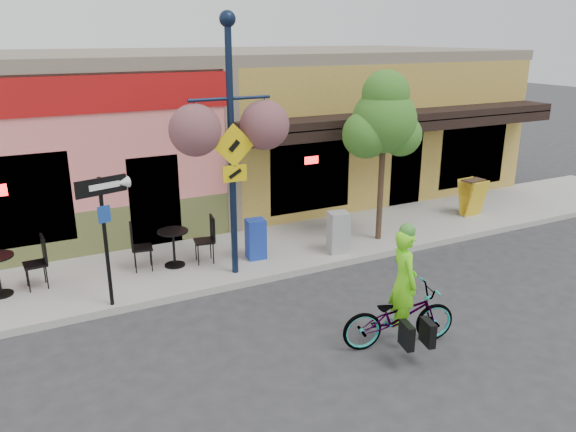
% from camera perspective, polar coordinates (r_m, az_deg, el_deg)
% --- Properties ---
extents(ground, '(90.00, 90.00, 0.00)m').
position_cam_1_polar(ground, '(12.12, 5.18, -6.32)').
color(ground, '#2D2D30').
rests_on(ground, ground).
extents(sidewalk, '(24.00, 3.00, 0.15)m').
position_cam_1_polar(sidewalk, '(13.68, 0.74, -2.98)').
color(sidewalk, '#9E9B93').
rests_on(sidewalk, ground).
extents(curb, '(24.00, 0.12, 0.15)m').
position_cam_1_polar(curb, '(12.51, 3.85, -5.09)').
color(curb, '#A8A59E').
rests_on(curb, ground).
extents(building, '(18.20, 8.20, 4.50)m').
position_cam_1_polar(building, '(18.03, -7.52, 9.17)').
color(building, '#ED7B75').
rests_on(building, ground).
extents(bicycle, '(2.07, 1.10, 1.03)m').
position_cam_1_polar(bicycle, '(9.62, 11.21, -9.97)').
color(bicycle, maroon).
rests_on(bicycle, ground).
extents(cyclist_rider, '(0.56, 0.73, 1.78)m').
position_cam_1_polar(cyclist_rider, '(9.49, 11.59, -7.90)').
color(cyclist_rider, '#76FE1A').
rests_on(cyclist_rider, ground).
extents(lamp_post, '(1.68, 0.68, 5.26)m').
position_cam_1_polar(lamp_post, '(11.26, -5.76, 6.68)').
color(lamp_post, '#0F1A31').
rests_on(lamp_post, sidewalk).
extents(one_way_sign, '(0.96, 0.45, 2.46)m').
position_cam_1_polar(one_way_sign, '(10.66, -18.02, -2.64)').
color(one_way_sign, black).
rests_on(one_way_sign, sidewalk).
extents(cafe_set_right, '(1.88, 1.15, 1.06)m').
position_cam_1_polar(cafe_set_right, '(12.37, -11.55, -2.69)').
color(cafe_set_right, black).
rests_on(cafe_set_right, sidewalk).
extents(newspaper_box_blue, '(0.44, 0.40, 0.91)m').
position_cam_1_polar(newspaper_box_blue, '(12.59, -3.29, -2.33)').
color(newspaper_box_blue, '#1B39A7').
rests_on(newspaper_box_blue, sidewalk).
extents(newspaper_box_grey, '(0.51, 0.48, 0.96)m').
position_cam_1_polar(newspaper_box_grey, '(12.96, 5.13, -1.66)').
color(newspaper_box_grey, '#9E9E9E').
rests_on(newspaper_box_grey, sidewalk).
extents(street_tree, '(1.75, 1.75, 4.12)m').
position_cam_1_polar(street_tree, '(13.53, 9.56, 5.96)').
color(street_tree, '#3D7A26').
rests_on(street_tree, sidewalk).
extents(sandwich_board, '(0.65, 0.50, 1.02)m').
position_cam_1_polar(sandwich_board, '(16.28, 18.67, 1.67)').
color(sandwich_board, gold).
rests_on(sandwich_board, sidewalk).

